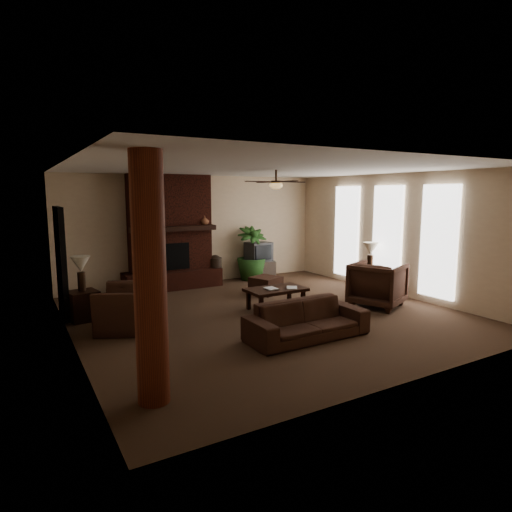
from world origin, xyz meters
TOP-DOWN VIEW (x-y plane):
  - room_shell at (0.00, 0.00)m, footprint 7.00×7.00m
  - fireplace at (-0.80, 3.22)m, footprint 2.40×0.70m
  - windows at (3.45, 0.20)m, footprint 0.08×3.65m
  - log_column at (-2.95, -2.40)m, footprint 0.36×0.36m
  - doorway at (-3.44, 1.80)m, footprint 0.10×1.00m
  - ceiling_fan at (0.40, 0.30)m, footprint 1.35×1.35m
  - sofa at (-0.15, -1.52)m, footprint 2.05×0.61m
  - armchair_left at (-2.52, 0.42)m, footprint 1.16×1.36m
  - armchair_right at (2.33, -0.64)m, footprint 1.25×1.28m
  - coffee_table at (0.37, 0.24)m, footprint 1.20×0.70m
  - ottoman at (0.90, 1.50)m, footprint 0.77×0.77m
  - tv_stand at (1.69, 3.14)m, footprint 0.97×0.77m
  - tv at (1.64, 3.09)m, footprint 0.70×0.59m
  - floor_vase at (0.31, 3.07)m, footprint 0.34×0.34m
  - floor_plant at (1.42, 3.11)m, footprint 0.82×1.46m
  - side_table_left at (-3.15, 1.37)m, footprint 0.58×0.58m
  - lamp_left at (-3.15, 1.41)m, footprint 0.46×0.46m
  - side_table_right at (3.15, 0.32)m, footprint 0.58×0.58m
  - lamp_right at (3.11, 0.38)m, footprint 0.43×0.43m
  - mantel_plant at (-1.64, 2.95)m, footprint 0.49×0.51m
  - mantel_vase at (0.02, 3.01)m, footprint 0.23×0.24m
  - book_a at (0.13, 0.21)m, footprint 0.22×0.04m
  - book_b at (0.57, 0.13)m, footprint 0.19×0.14m

SIDE VIEW (x-z plane):
  - ottoman at x=0.90m, z-range 0.00..0.40m
  - tv_stand at x=1.69m, z-range 0.00..0.50m
  - side_table_left at x=-3.15m, z-range 0.00..0.55m
  - side_table_right at x=3.15m, z-range 0.00..0.55m
  - coffee_table at x=0.37m, z-range 0.16..0.59m
  - sofa at x=-0.15m, z-range 0.00..0.80m
  - floor_plant at x=1.42m, z-range 0.00..0.82m
  - floor_vase at x=0.31m, z-range 0.05..0.82m
  - armchair_left at x=-2.52m, z-range 0.00..1.00m
  - armchair_right at x=2.33m, z-range 0.00..1.02m
  - book_a at x=0.13m, z-range 0.43..0.72m
  - book_b at x=0.57m, z-range 0.43..0.72m
  - tv at x=1.64m, z-range 0.50..1.02m
  - lamp_left at x=-3.15m, z-range 0.68..1.33m
  - lamp_right at x=3.11m, z-range 0.68..1.33m
  - doorway at x=-3.44m, z-range 0.00..2.10m
  - fireplace at x=-0.80m, z-range -0.24..2.56m
  - windows at x=3.45m, z-range 0.17..2.53m
  - log_column at x=-2.95m, z-range 0.00..2.80m
  - room_shell at x=0.00m, z-range -2.10..4.90m
  - mantel_vase at x=0.02m, z-range 1.56..1.78m
  - mantel_plant at x=-1.64m, z-range 1.56..1.89m
  - ceiling_fan at x=0.40m, z-range 2.34..2.72m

